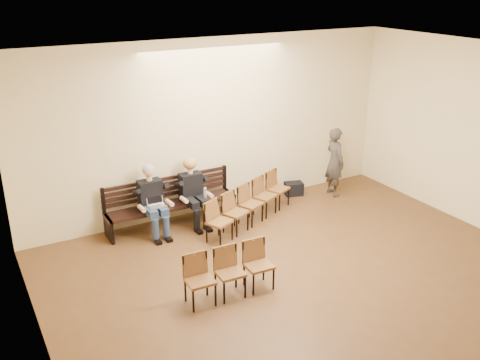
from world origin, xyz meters
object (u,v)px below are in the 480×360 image
object	(u,v)px
water_bottle	(205,199)
passerby	(335,157)
laptop	(158,208)
bench	(172,214)
seated_man	(152,201)
bag	(294,189)
seated_woman	(193,194)
chair_row_front	(251,204)
chair_row_back	(230,273)

from	to	relation	value
water_bottle	passerby	size ratio (longest dim) A/B	0.12
laptop	water_bottle	bearing A→B (deg)	-12.53
bench	water_bottle	distance (m)	0.73
seated_man	bag	bearing A→B (deg)	3.74
bench	seated_woman	distance (m)	0.57
bench	chair_row_front	xyz separation A→B (m)	(1.39, -0.65, 0.16)
seated_woman	chair_row_front	world-z (taller)	seated_woman
passerby	chair_row_back	world-z (taller)	passerby
water_bottle	laptop	bearing A→B (deg)	177.65
laptop	water_bottle	world-z (taller)	laptop
laptop	seated_man	bearing A→B (deg)	91.58
water_bottle	chair_row_front	xyz separation A→B (m)	(0.82, -0.33, -0.17)
water_bottle	seated_man	bearing A→B (deg)	168.45
bench	chair_row_front	distance (m)	1.54
seated_woman	water_bottle	size ratio (longest dim) A/B	5.69
passerby	chair_row_front	xyz separation A→B (m)	(-2.33, -0.36, -0.49)
water_bottle	bag	distance (m)	2.44
chair_row_back	water_bottle	bearing A→B (deg)	75.35
seated_woman	laptop	size ratio (longest dim) A/B	3.92
laptop	bag	distance (m)	3.38
water_bottle	passerby	distance (m)	3.17
laptop	chair_row_back	xyz separation A→B (m)	(0.22, -2.43, -0.18)
passerby	bag	bearing A→B (deg)	68.19
bench	seated_woman	size ratio (longest dim) A/B	2.11
water_bottle	passerby	bearing A→B (deg)	0.61
chair_row_back	bag	bearing A→B (deg)	44.68
passerby	chair_row_front	world-z (taller)	passerby
seated_man	bag	size ratio (longest dim) A/B	3.33
bench	chair_row_back	world-z (taller)	chair_row_back
seated_man	laptop	xyz separation A→B (m)	(0.03, -0.16, -0.09)
bench	seated_man	xyz separation A→B (m)	(-0.43, -0.12, 0.43)
passerby	laptop	bearing A→B (deg)	94.49
bench	water_bottle	world-z (taller)	water_bottle
water_bottle	seated_woman	bearing A→B (deg)	128.99
bag	passerby	bearing A→B (deg)	-26.38
seated_woman	chair_row_back	xyz separation A→B (m)	(-0.57, -2.59, -0.23)
chair_row_front	passerby	bearing A→B (deg)	-15.68
water_bottle	bag	size ratio (longest dim) A/B	0.55
laptop	passerby	size ratio (longest dim) A/B	0.18
seated_woman	chair_row_back	world-z (taller)	seated_woman
laptop	bag	size ratio (longest dim) A/B	0.80
seated_man	water_bottle	world-z (taller)	seated_man
chair_row_front	seated_woman	bearing A→B (deg)	127.30
bench	chair_row_front	bearing A→B (deg)	-25.10
laptop	chair_row_back	world-z (taller)	chair_row_back
bench	passerby	size ratio (longest dim) A/B	1.48
seated_man	laptop	distance (m)	0.19
seated_man	chair_row_front	xyz separation A→B (m)	(1.82, -0.53, -0.26)
laptop	chair_row_back	distance (m)	2.44
laptop	passerby	xyz separation A→B (m)	(4.11, -0.01, 0.31)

